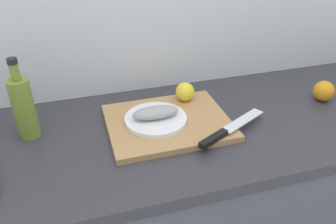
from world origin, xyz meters
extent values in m
cube|color=#4C5159|center=(0.00, 0.00, 0.43)|extent=(2.00, 0.58, 0.86)
cube|color=#333338|center=(0.00, 0.00, 0.88)|extent=(2.00, 0.60, 0.04)
cube|color=tan|center=(-0.12, 0.03, 0.91)|extent=(0.39, 0.31, 0.02)
cylinder|color=white|center=(-0.16, 0.03, 0.93)|extent=(0.20, 0.20, 0.01)
ellipsoid|color=#999E99|center=(-0.16, 0.03, 0.95)|extent=(0.15, 0.06, 0.04)
cube|color=silver|center=(0.10, -0.06, 0.93)|extent=(0.18, 0.11, 0.00)
cube|color=black|center=(-0.03, -0.12, 0.93)|extent=(0.11, 0.07, 0.02)
sphere|color=yellow|center=(-0.03, 0.14, 0.95)|extent=(0.07, 0.07, 0.07)
cylinder|color=olive|center=(-0.55, 0.09, 1.00)|extent=(0.06, 0.06, 0.19)
cylinder|color=olive|center=(-0.55, 0.09, 1.12)|extent=(0.03, 0.03, 0.05)
cylinder|color=black|center=(-0.55, 0.09, 1.15)|extent=(0.03, 0.03, 0.02)
sphere|color=orange|center=(0.47, 0.02, 0.94)|extent=(0.07, 0.07, 0.07)
camera|label=1|loc=(-0.39, -0.87, 1.52)|focal=36.69mm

